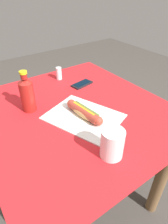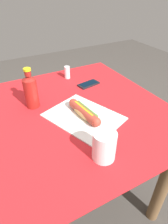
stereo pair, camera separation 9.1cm
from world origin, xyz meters
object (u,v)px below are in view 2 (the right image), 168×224
(cell_phone, at_px, (89,84))
(drinking_cup, at_px, (104,146))
(soda_bottle, at_px, (31,91))
(salt_shaker, at_px, (67,72))
(hot_dog, at_px, (84,112))

(cell_phone, height_order, drinking_cup, drinking_cup)
(soda_bottle, distance_m, salt_shaker, 0.37)
(soda_bottle, height_order, salt_shaker, soda_bottle)
(soda_bottle, bearing_deg, cell_phone, 100.62)
(hot_dog, height_order, soda_bottle, soda_bottle)
(hot_dog, xyz_separation_m, soda_bottle, (-0.21, -0.19, 0.06))
(hot_dog, relative_size, salt_shaker, 2.93)
(hot_dog, bearing_deg, soda_bottle, -138.43)
(drinking_cup, distance_m, salt_shaker, 0.70)
(drinking_cup, bearing_deg, cell_phone, 155.94)
(hot_dog, height_order, cell_phone, hot_dog)
(hot_dog, relative_size, soda_bottle, 1.11)
(soda_bottle, bearing_deg, drinking_cup, 15.76)
(cell_phone, distance_m, drinking_cup, 0.59)
(soda_bottle, distance_m, drinking_cup, 0.48)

